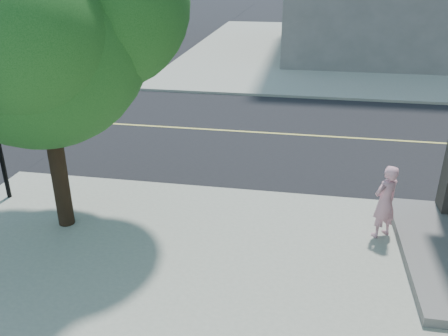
# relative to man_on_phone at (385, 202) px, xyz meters

# --- Properties ---
(ground) EXTENTS (140.00, 140.00, 0.00)m
(ground) POSITION_rel_man_on_phone_xyz_m (-8.08, 1.58, -0.90)
(ground) COLOR black
(ground) RESTS_ON ground
(road_ew) EXTENTS (140.00, 9.00, 0.01)m
(road_ew) POSITION_rel_man_on_phone_xyz_m (-8.08, 6.08, -0.89)
(road_ew) COLOR black
(road_ew) RESTS_ON ground
(sidewalk_ne) EXTENTS (29.00, 25.00, 0.12)m
(sidewalk_ne) POSITION_rel_man_on_phone_xyz_m (5.42, 23.08, -0.84)
(sidewalk_ne) COLOR #9B9C8C
(sidewalk_ne) RESTS_ON ground
(man_on_phone) EXTENTS (0.68, 0.64, 1.55)m
(man_on_phone) POSITION_rel_man_on_phone_xyz_m (0.00, 0.00, 0.00)
(man_on_phone) COLOR pink
(man_on_phone) RESTS_ON sidewalk_se
(street_tree) EXTENTS (5.08, 4.62, 6.74)m
(street_tree) POSITION_rel_man_on_phone_xyz_m (-6.44, -0.66, 3.58)
(street_tree) COLOR black
(street_tree) RESTS_ON sidewalk_se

